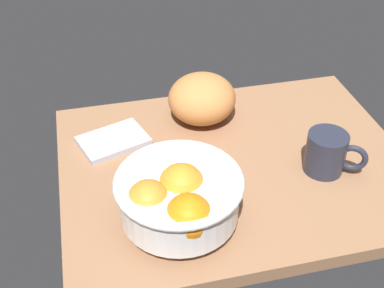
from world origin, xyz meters
The scene contains 5 objects.
ground_plane centered at (0.00, 0.00, -1.50)cm, with size 71.55×55.62×3.00cm, color #8F6445.
fruit_bowl centered at (-15.07, -14.21, 6.65)cm, with size 22.53×22.53×11.84cm.
bread_loaf centered at (-2.89, 16.95, 5.41)cm, with size 15.54×15.13×10.82cm, color #CA7B40.
napkin_folded centered at (-23.85, 12.10, 0.70)cm, with size 14.03×9.74×1.41cm, color #B3B5C0.
mug centered at (16.93, -6.41, 4.28)cm, with size 11.27×8.92×8.56cm.
Camera 1 is at (-27.21, -76.12, 67.11)cm, focal length 47.25 mm.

